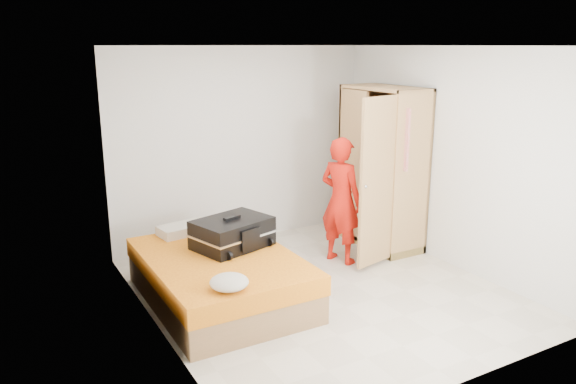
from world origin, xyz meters
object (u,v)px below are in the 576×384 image
suitcase (233,233)px  person (341,200)px  bed (220,278)px  round_cushion (229,282)px  wardrobe (381,173)px

suitcase → person: bearing=-11.2°
bed → round_cushion: (-0.24, -0.80, 0.32)m
wardrobe → round_cushion: size_ratio=5.99×
suitcase → round_cushion: suitcase is taller
bed → person: 1.83m
wardrobe → round_cushion: bearing=-154.3°
wardrobe → person: size_ratio=1.35×
bed → suitcase: bearing=37.5°
person → suitcase: 1.51m
person → suitcase: (-1.50, -0.14, -0.12)m
bed → suitcase: 0.49m
bed → round_cushion: bearing=-106.8°
wardrobe → suitcase: bearing=-171.5°
person → suitcase: size_ratio=1.68×
suitcase → bed: bearing=-158.8°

